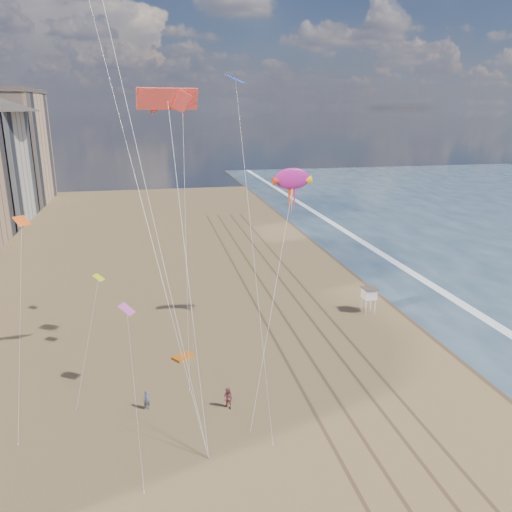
% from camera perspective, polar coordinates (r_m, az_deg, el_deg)
% --- Properties ---
extents(wet_sand, '(260.00, 260.00, 0.00)m').
position_cam_1_polar(wet_sand, '(69.09, 16.11, -3.23)').
color(wet_sand, '#42301E').
rests_on(wet_sand, ground).
extents(foam, '(260.00, 260.00, 0.00)m').
position_cam_1_polar(foam, '(71.10, 19.12, -2.94)').
color(foam, white).
rests_on(foam, ground).
extents(tracks, '(7.68, 120.00, 0.01)m').
position_cam_1_polar(tracks, '(54.45, 5.40, -8.06)').
color(tracks, brown).
rests_on(tracks, ground).
extents(lifeguard_stand, '(1.66, 1.66, 3.00)m').
position_cam_1_polar(lifeguard_stand, '(58.47, 12.81, -4.20)').
color(lifeguard_stand, silver).
rests_on(lifeguard_stand, ground).
extents(grounded_kite, '(2.24, 2.11, 0.22)m').
position_cam_1_polar(grounded_kite, '(48.49, -8.32, -11.30)').
color(grounded_kite, orange).
rests_on(grounded_kite, ground).
extents(show_kite, '(5.84, 9.05, 24.06)m').
position_cam_1_polar(show_kite, '(50.08, 4.14, 8.75)').
color(show_kite, '#A91A7E').
rests_on(show_kite, ground).
extents(kite_flyer_a, '(0.66, 0.51, 1.62)m').
position_cam_1_polar(kite_flyer_a, '(41.27, -12.34, -15.77)').
color(kite_flyer_a, slate).
rests_on(kite_flyer_a, ground).
extents(kite_flyer_b, '(1.06, 1.07, 1.74)m').
position_cam_1_polar(kite_flyer_b, '(40.52, -3.19, -15.94)').
color(kite_flyer_b, '#9A4E52').
rests_on(kite_flyer_b, ground).
extents(small_kites, '(18.41, 10.46, 18.08)m').
position_cam_1_polar(small_kites, '(41.67, -12.56, 8.03)').
color(small_kites, '#D151AA').
rests_on(small_kites, ground).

